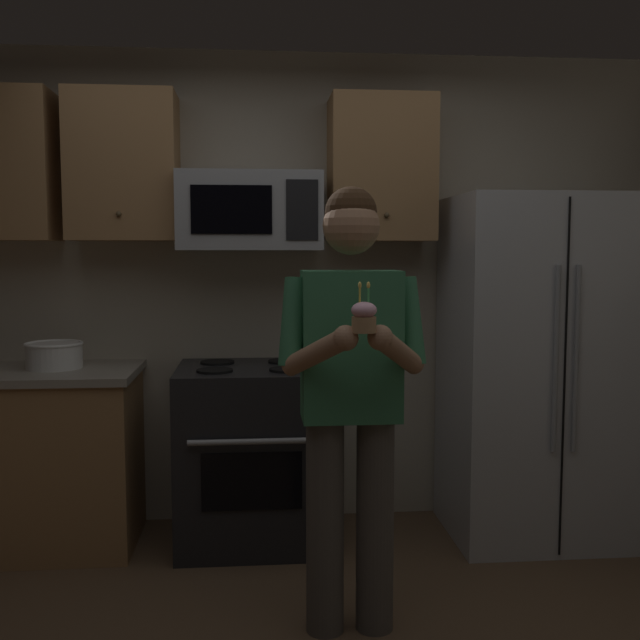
{
  "coord_description": "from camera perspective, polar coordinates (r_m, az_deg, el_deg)",
  "views": [
    {
      "loc": [
        -0.13,
        -2.42,
        1.51
      ],
      "look_at": [
        0.12,
        0.39,
        1.25
      ],
      "focal_mm": 41.45,
      "sensor_mm": 36.0,
      "label": 1
    }
  ],
  "objects": [
    {
      "name": "microwave",
      "position": [
        3.91,
        -5.43,
        8.32
      ],
      "size": [
        0.74,
        0.41,
        0.4
      ],
      "color": "#9EA0A5"
    },
    {
      "name": "cabinet_row_upper",
      "position": [
        4.02,
        -13.84,
        11.39
      ],
      "size": [
        2.78,
        0.36,
        0.76
      ],
      "color": "#9E7247"
    },
    {
      "name": "cupcake",
      "position": [
        2.52,
        3.41,
        0.27
      ],
      "size": [
        0.09,
        0.09,
        0.17
      ],
      "color": "#A87F56"
    },
    {
      "name": "bowl_large_white",
      "position": [
        4.0,
        -19.84,
        -2.52
      ],
      "size": [
        0.29,
        0.29,
        0.13
      ],
      "color": "white",
      "rests_on": "counter_left"
    },
    {
      "name": "person",
      "position": [
        2.88,
        2.4,
        -5.06
      ],
      "size": [
        0.6,
        0.48,
        1.76
      ],
      "color": "#4C4742",
      "rests_on": "ground"
    },
    {
      "name": "oven_range",
      "position": [
        3.93,
        -5.27,
        -10.25
      ],
      "size": [
        0.76,
        0.7,
        0.93
      ],
      "color": "black",
      "rests_on": "ground"
    },
    {
      "name": "refrigerator",
      "position": [
        4.07,
        16.32,
        -3.57
      ],
      "size": [
        0.9,
        0.75,
        1.8
      ],
      "color": "#B7BABF",
      "rests_on": "ground"
    },
    {
      "name": "wall_back",
      "position": [
        4.18,
        -3.3,
        2.37
      ],
      "size": [
        4.4,
        0.1,
        2.6
      ],
      "primitive_type": "cube",
      "color": "#B7AD99",
      "rests_on": "ground"
    }
  ]
}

